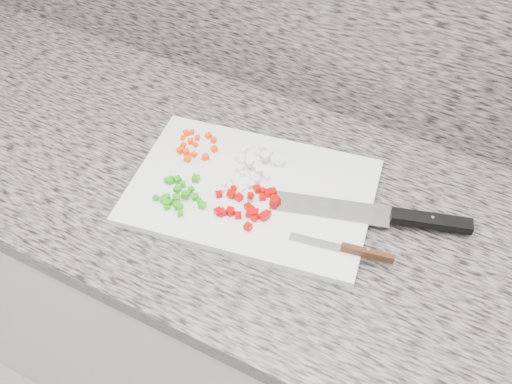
% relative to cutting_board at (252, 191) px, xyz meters
% --- Properties ---
extents(cabinet, '(3.92, 0.62, 0.86)m').
position_rel_cutting_board_xyz_m(cabinet, '(0.10, 0.01, -0.48)').
color(cabinet, silver).
rests_on(cabinet, ground).
extents(countertop, '(3.96, 0.64, 0.04)m').
position_rel_cutting_board_xyz_m(countertop, '(0.10, 0.01, -0.03)').
color(countertop, slate).
rests_on(countertop, cabinet).
extents(cutting_board, '(0.50, 0.38, 0.02)m').
position_rel_cutting_board_xyz_m(cutting_board, '(0.00, 0.00, 0.00)').
color(cutting_board, silver).
rests_on(cutting_board, countertop).
extents(carrot_pile, '(0.09, 0.09, 0.02)m').
position_rel_cutting_board_xyz_m(carrot_pile, '(-0.15, 0.05, 0.01)').
color(carrot_pile, '#FA3F05').
rests_on(carrot_pile, cutting_board).
extents(onion_pile, '(0.10, 0.12, 0.02)m').
position_rel_cutting_board_xyz_m(onion_pile, '(-0.02, 0.06, 0.02)').
color(onion_pile, silver).
rests_on(onion_pile, cutting_board).
extents(green_pepper_pile, '(0.11, 0.10, 0.02)m').
position_rel_cutting_board_xyz_m(green_pepper_pile, '(-0.11, -0.08, 0.01)').
color(green_pepper_pile, '#20990D').
rests_on(green_pepper_pile, cutting_board).
extents(red_pepper_pile, '(0.12, 0.11, 0.02)m').
position_rel_cutting_board_xyz_m(red_pepper_pile, '(0.02, -0.04, 0.01)').
color(red_pepper_pile, '#B90302').
rests_on(red_pepper_pile, cutting_board).
extents(garlic_pile, '(0.05, 0.05, 0.01)m').
position_rel_cutting_board_xyz_m(garlic_pile, '(-0.03, -0.02, 0.01)').
color(garlic_pile, '#F9E7C0').
rests_on(garlic_pile, cutting_board).
extents(chef_knife, '(0.36, 0.14, 0.02)m').
position_rel_cutting_board_xyz_m(chef_knife, '(0.27, 0.06, 0.01)').
color(chef_knife, silver).
rests_on(chef_knife, cutting_board).
extents(paring_knife, '(0.18, 0.05, 0.02)m').
position_rel_cutting_board_xyz_m(paring_knife, '(0.23, -0.05, 0.01)').
color(paring_knife, silver).
rests_on(paring_knife, cutting_board).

